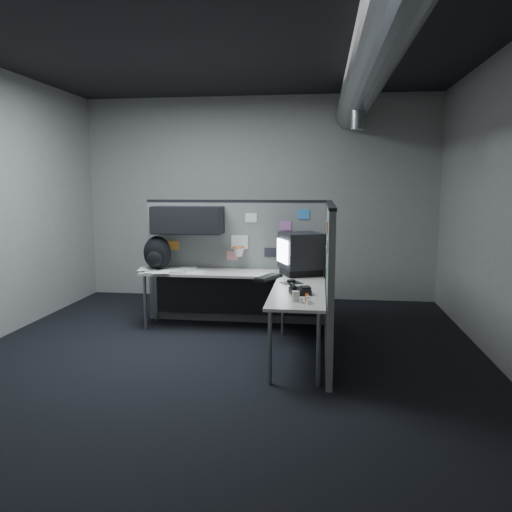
# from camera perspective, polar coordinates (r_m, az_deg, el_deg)

# --- Properties ---
(room) EXTENTS (5.62, 5.62, 3.22)m
(room) POSITION_cam_1_polar(r_m,az_deg,el_deg) (5.18, 2.53, 11.14)
(room) COLOR black
(room) RESTS_ON ground
(partition_back) EXTENTS (2.44, 0.42, 1.63)m
(partition_back) POSITION_cam_1_polar(r_m,az_deg,el_deg) (6.56, -3.68, 0.87)
(partition_back) COLOR slate
(partition_back) RESTS_ON ground
(partition_right) EXTENTS (0.07, 2.23, 1.63)m
(partition_right) POSITION_cam_1_polar(r_m,az_deg,el_deg) (5.46, 8.34, -2.56)
(partition_right) COLOR slate
(partition_right) RESTS_ON ground
(desk) EXTENTS (2.31, 2.11, 0.73)m
(desk) POSITION_cam_1_polar(r_m,az_deg,el_deg) (6.03, -0.88, -3.44)
(desk) COLOR beige
(desk) RESTS_ON ground
(monitor) EXTENTS (0.60, 0.60, 0.52)m
(monitor) POSITION_cam_1_polar(r_m,az_deg,el_deg) (6.10, 5.15, 0.31)
(monitor) COLOR black
(monitor) RESTS_ON desk
(keyboard) EXTENTS (0.32, 0.48, 0.04)m
(keyboard) POSITION_cam_1_polar(r_m,az_deg,el_deg) (5.84, 1.37, -2.47)
(keyboard) COLOR black
(keyboard) RESTS_ON desk
(mouse) EXTENTS (0.28, 0.26, 0.05)m
(mouse) POSITION_cam_1_polar(r_m,az_deg,el_deg) (5.61, 4.06, -2.95)
(mouse) COLOR black
(mouse) RESTS_ON desk
(phone) EXTENTS (0.24, 0.26, 0.10)m
(phone) POSITION_cam_1_polar(r_m,az_deg,el_deg) (5.07, 4.99, -3.92)
(phone) COLOR black
(phone) RESTS_ON desk
(bottles) EXTENTS (0.11, 0.16, 0.07)m
(bottles) POSITION_cam_1_polar(r_m,az_deg,el_deg) (4.71, 5.76, -4.96)
(bottles) COLOR silver
(bottles) RESTS_ON desk
(cup) EXTENTS (0.08, 0.08, 0.10)m
(cup) POSITION_cam_1_polar(r_m,az_deg,el_deg) (4.74, 4.57, -4.61)
(cup) COLOR beige
(cup) RESTS_ON desk
(papers) EXTENTS (0.92, 0.64, 0.02)m
(papers) POSITION_cam_1_polar(r_m,az_deg,el_deg) (6.47, -9.76, -1.62)
(papers) COLOR white
(papers) RESTS_ON desk
(backpack) EXTENTS (0.42, 0.41, 0.44)m
(backpack) POSITION_cam_1_polar(r_m,az_deg,el_deg) (6.56, -11.25, 0.28)
(backpack) COLOR black
(backpack) RESTS_ON desk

